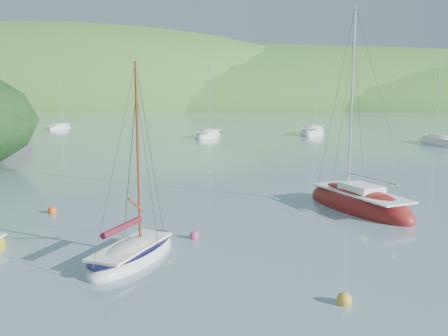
{
  "coord_description": "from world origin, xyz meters",
  "views": [
    {
      "loc": [
        -1.5,
        -17.74,
        6.64
      ],
      "look_at": [
        -1.01,
        8.0,
        2.47
      ],
      "focal_mm": 40.0,
      "sensor_mm": 36.0,
      "label": 1
    }
  ],
  "objects_px": {
    "sloop_red": "(359,205)",
    "distant_sloop_c": "(59,128)",
    "distant_sloop_a": "(208,136)",
    "daysailer_white": "(132,255)",
    "distant_sloop_d": "(439,143)",
    "distant_sloop_b": "(312,133)"
  },
  "relations": [
    {
      "from": "sloop_red",
      "to": "distant_sloop_c",
      "type": "distance_m",
      "value": 63.65
    },
    {
      "from": "distant_sloop_a",
      "to": "distant_sloop_d",
      "type": "height_order",
      "value": "distant_sloop_d"
    },
    {
      "from": "distant_sloop_a",
      "to": "distant_sloop_d",
      "type": "bearing_deg",
      "value": -0.76
    },
    {
      "from": "daysailer_white",
      "to": "sloop_red",
      "type": "relative_size",
      "value": 0.69
    },
    {
      "from": "distant_sloop_c",
      "to": "sloop_red",
      "type": "bearing_deg",
      "value": -46.39
    },
    {
      "from": "sloop_red",
      "to": "distant_sloop_b",
      "type": "distance_m",
      "value": 44.64
    },
    {
      "from": "distant_sloop_c",
      "to": "daysailer_white",
      "type": "bearing_deg",
      "value": -58.38
    },
    {
      "from": "daysailer_white",
      "to": "distant_sloop_c",
      "type": "distance_m",
      "value": 66.13
    },
    {
      "from": "distant_sloop_a",
      "to": "sloop_red",
      "type": "bearing_deg",
      "value": -60.7
    },
    {
      "from": "distant_sloop_c",
      "to": "distant_sloop_b",
      "type": "bearing_deg",
      "value": -2.24
    },
    {
      "from": "distant_sloop_d",
      "to": "distant_sloop_a",
      "type": "bearing_deg",
      "value": 159.64
    },
    {
      "from": "distant_sloop_b",
      "to": "distant_sloop_d",
      "type": "distance_m",
      "value": 17.94
    },
    {
      "from": "sloop_red",
      "to": "distant_sloop_a",
      "type": "relative_size",
      "value": 1.14
    },
    {
      "from": "distant_sloop_c",
      "to": "distant_sloop_d",
      "type": "xyz_separation_m",
      "value": [
        51.64,
        -23.0,
        0.03
      ]
    },
    {
      "from": "daysailer_white",
      "to": "distant_sloop_a",
      "type": "relative_size",
      "value": 0.78
    },
    {
      "from": "sloop_red",
      "to": "distant_sloop_b",
      "type": "height_order",
      "value": "distant_sloop_b"
    },
    {
      "from": "distant_sloop_a",
      "to": "daysailer_white",
      "type": "bearing_deg",
      "value": -75.94
    },
    {
      "from": "distant_sloop_b",
      "to": "distant_sloop_d",
      "type": "bearing_deg",
      "value": -26.09
    },
    {
      "from": "daysailer_white",
      "to": "distant_sloop_a",
      "type": "xyz_separation_m",
      "value": [
        2.35,
        48.09,
        -0.02
      ]
    },
    {
      "from": "daysailer_white",
      "to": "distant_sloop_a",
      "type": "distance_m",
      "value": 48.15
    },
    {
      "from": "sloop_red",
      "to": "daysailer_white",
      "type": "bearing_deg",
      "value": -167.45
    },
    {
      "from": "sloop_red",
      "to": "distant_sloop_a",
      "type": "bearing_deg",
      "value": 79.33
    }
  ]
}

